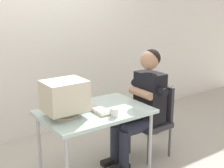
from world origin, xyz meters
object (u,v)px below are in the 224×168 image
person_seated (143,101)px  desk_mug (114,112)px  office_chair (154,117)px  keyboard (97,109)px  desk (95,115)px  crt_monitor (65,96)px  potted_plant (152,108)px

person_seated → desk_mug: (-0.59, -0.26, 0.07)m
office_chair → person_seated: (-0.19, 0.00, 0.24)m
office_chair → person_seated: 0.31m
keyboard → office_chair: 0.87m
desk → keyboard: 0.08m
crt_monitor → potted_plant: (1.62, 0.50, -0.60)m
desk → potted_plant: (1.29, 0.51, -0.33)m
office_chair → desk_mug: (-0.78, -0.26, 0.31)m
office_chair → person_seated: person_seated is taller
desk → crt_monitor: 0.43m
keyboard → desk_mug: size_ratio=4.78×
desk → desk_mug: size_ratio=12.55×
person_seated → desk_mug: size_ratio=14.64×
desk_mug → office_chair: bearing=18.0°
desk_mug → potted_plant: bearing=32.5°
desk → person_seated: person_seated is taller
crt_monitor → potted_plant: 1.80m
office_chair → potted_plant: 0.70m
desk → keyboard: bearing=-29.7°
desk → office_chair: (0.84, -0.01, -0.21)m
crt_monitor → desk_mug: size_ratio=4.62×
keyboard → desk_mug: bearing=-80.7°
crt_monitor → person_seated: bearing=-1.5°
crt_monitor → office_chair: (1.18, -0.03, -0.48)m
keyboard → office_chair: (0.83, -0.00, -0.28)m
person_seated → desk_mug: person_seated is taller
crt_monitor → keyboard: crt_monitor is taller
potted_plant → desk_mug: 1.52m
keyboard → desk_mug: (0.04, -0.26, 0.03)m
keyboard → potted_plant: 1.43m
desk → potted_plant: bearing=21.8°
desk → crt_monitor: crt_monitor is taller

